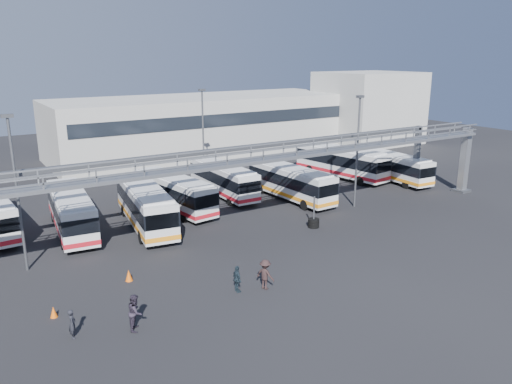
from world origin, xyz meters
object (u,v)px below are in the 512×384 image
bus_2 (71,210)px  bus_8 (341,161)px  light_pole_left (16,186)px  bus_6 (291,182)px  pedestrian_d (237,279)px  bus_9 (392,166)px  pedestrian_b (135,312)px  bus_4 (174,192)px  light_pole_back (203,132)px  cone_left (54,312)px  tire_stack (314,222)px  bus_3 (145,204)px  pedestrian_a (72,324)px  cone_right (129,275)px  bus_5 (223,179)px  pedestrian_c (265,274)px  light_pole_mid (357,146)px

bus_2 → bus_8: 30.28m
light_pole_left → bus_2: size_ratio=0.92×
bus_6 → pedestrian_d: 20.15m
bus_9 → pedestrian_b: (-34.70, -14.94, -0.75)m
bus_4 → pedestrian_b: (-9.78, -17.72, -0.81)m
light_pole_back → pedestrian_b: bearing=-123.4°
bus_8 → pedestrian_b: bearing=-156.8°
cone_left → tire_stack: (20.93, 3.87, 0.13)m
bus_3 → bus_9: bus_3 is taller
bus_6 → bus_3: bearing=178.1°
pedestrian_a → pedestrian_b: 3.08m
bus_9 → cone_right: bearing=-160.9°
bus_3 → bus_5: bus_3 is taller
pedestrian_c → cone_right: pedestrian_c is taller
bus_2 → pedestrian_a: bus_2 is taller
light_pole_mid → bus_5: (-8.49, 9.79, -3.97)m
light_pole_back → cone_right: size_ratio=14.02×
bus_4 → pedestrian_d: size_ratio=6.48×
bus_3 → cone_left: bus_3 is taller
pedestrian_c → cone_right: (-6.60, 5.49, -0.58)m
bus_2 → light_pole_left: bearing=-120.4°
pedestrian_d → cone_left: pedestrian_d is taller
bus_3 → pedestrian_b: bearing=-104.2°
pedestrian_a → bus_9: bearing=-55.7°
pedestrian_d → bus_8: bearing=-47.1°
bus_4 → cone_left: bus_4 is taller
bus_2 → cone_left: bearing=-101.3°
bus_5 → cone_left: bus_5 is taller
bus_5 → light_pole_left: bearing=-154.7°
bus_5 → pedestrian_d: bearing=-115.4°
bus_6 → bus_9: size_ratio=1.05×
pedestrian_a → pedestrian_c: (11.06, -0.67, 0.18)m
light_pole_left → bus_2: bearing=54.0°
cone_left → cone_right: (4.90, 2.21, 0.05)m
bus_5 → pedestrian_d: bus_5 is taller
pedestrian_b → cone_left: pedestrian_b is taller
bus_8 → tire_stack: bus_8 is taller
light_pole_back → bus_3: 14.91m
light_pole_back → pedestrian_a: (-19.33, -23.98, -4.97)m
light_pole_left → tire_stack: (21.17, -3.50, -5.28)m
pedestrian_b → cone_left: bearing=71.4°
bus_3 → bus_4: (3.71, 2.86, -0.14)m
bus_2 → cone_right: bearing=-79.9°
bus_3 → pedestrian_a: 16.63m
bus_8 → pedestrian_b: (-30.85, -19.05, -0.98)m
bus_2 → cone_left: bus_2 is taller
light_pole_left → bus_4: 15.52m
bus_6 → cone_right: 21.39m
bus_3 → bus_5: 10.98m
bus_8 → bus_5: bearing=168.9°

